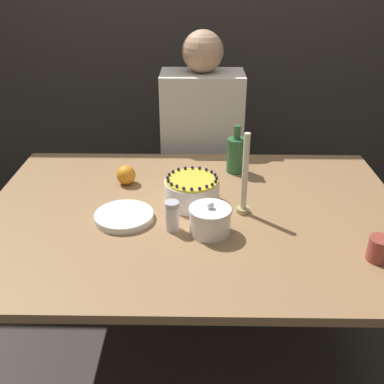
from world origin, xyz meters
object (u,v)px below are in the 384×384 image
sugar_shaker (172,216)px  person_man_blue_shirt (201,170)px  bottle (236,154)px  candle (245,181)px  sugar_bowl (210,220)px  cake (192,191)px

sugar_shaker → person_man_blue_shirt: size_ratio=0.09×
sugar_shaker → bottle: bearing=62.4°
candle → person_man_blue_shirt: 0.81m
sugar_bowl → cake: bearing=107.1°
cake → sugar_shaker: cake is taller
cake → sugar_shaker: bearing=-108.7°
sugar_shaker → person_man_blue_shirt: (0.10, 0.86, -0.23)m
cake → sugar_shaker: size_ratio=1.92×
sugar_bowl → person_man_blue_shirt: person_man_blue_shirt is taller
cake → bottle: bottle is taller
candle → sugar_bowl: bearing=-131.8°
person_man_blue_shirt → cake: bearing=86.6°
sugar_bowl → sugar_shaker: size_ratio=1.32×
candle → person_man_blue_shirt: (-0.15, 0.74, -0.30)m
sugar_shaker → cake: bearing=71.3°
sugar_bowl → person_man_blue_shirt: 0.90m
cake → person_man_blue_shirt: bearing=86.6°
cake → sugar_bowl: (0.06, -0.20, -0.00)m
bottle → sugar_shaker: bearing=-117.6°
bottle → person_man_blue_shirt: person_man_blue_shirt is taller
cake → candle: 0.21m
cake → person_man_blue_shirt: (0.04, 0.67, -0.23)m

